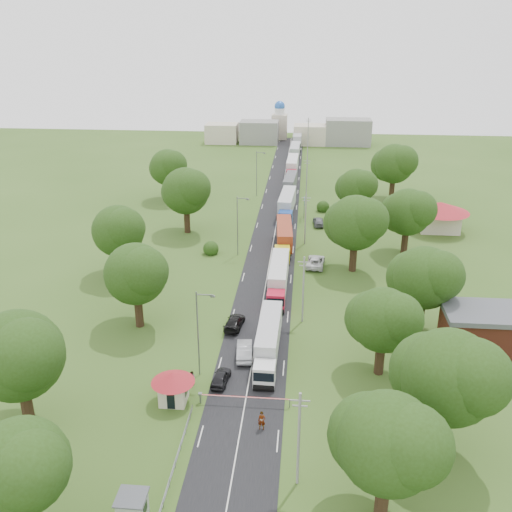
# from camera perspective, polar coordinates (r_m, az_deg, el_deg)

# --- Properties ---
(ground) EXTENTS (260.00, 260.00, 0.00)m
(ground) POSITION_cam_1_polar(r_m,az_deg,el_deg) (80.51, 0.79, -3.99)
(ground) COLOR #33521B
(ground) RESTS_ON ground
(road) EXTENTS (8.00, 200.00, 0.04)m
(road) POSITION_cam_1_polar(r_m,az_deg,el_deg) (98.80, 1.68, 1.12)
(road) COLOR black
(road) RESTS_ON ground
(boom_barrier) EXTENTS (9.22, 0.35, 1.18)m
(boom_barrier) POSITION_cam_1_polar(r_m,az_deg,el_deg) (58.81, -2.50, -13.92)
(boom_barrier) COLOR slate
(boom_barrier) RESTS_ON ground
(guard_booth) EXTENTS (4.40, 4.40, 3.45)m
(guard_booth) POSITION_cam_1_polar(r_m,az_deg,el_deg) (59.04, -8.29, -12.50)
(guard_booth) COLOR beige
(guard_booth) RESTS_ON ground
(kiosk) EXTENTS (2.30, 2.30, 2.41)m
(kiosk) POSITION_cam_1_polar(r_m,az_deg,el_deg) (48.56, -12.25, -23.42)
(kiosk) COLOR #99A593
(kiosk) RESTS_ON ground
(guard_rail) EXTENTS (0.10, 17.00, 1.70)m
(guard_rail) POSITION_cam_1_polar(r_m,az_deg,el_deg) (52.38, -8.24, -20.83)
(guard_rail) COLOR slate
(guard_rail) RESTS_ON ground
(info_sign) EXTENTS (0.12, 3.10, 4.10)m
(info_sign) POSITION_cam_1_polar(r_m,az_deg,el_deg) (111.87, 4.86, 5.23)
(info_sign) COLOR slate
(info_sign) RESTS_ON ground
(pole_0) EXTENTS (1.60, 0.24, 9.00)m
(pole_0) POSITION_cam_1_polar(r_m,az_deg,el_deg) (48.21, 4.30, -17.68)
(pole_0) COLOR gray
(pole_0) RESTS_ON ground
(pole_1) EXTENTS (1.60, 0.24, 9.00)m
(pole_1) POSITION_cam_1_polar(r_m,az_deg,el_deg) (71.98, 4.75, -3.26)
(pole_1) COLOR gray
(pole_1) RESTS_ON ground
(pole_2) EXTENTS (1.60, 0.24, 9.00)m
(pole_2) POSITION_cam_1_polar(r_m,az_deg,el_deg) (98.01, 4.97, 3.78)
(pole_2) COLOR gray
(pole_2) RESTS_ON ground
(pole_3) EXTENTS (1.60, 0.24, 9.00)m
(pole_3) POSITION_cam_1_polar(r_m,az_deg,el_deg) (124.90, 5.09, 7.83)
(pole_3) COLOR gray
(pole_3) RESTS_ON ground
(pole_4) EXTENTS (1.60, 0.24, 9.00)m
(pole_4) POSITION_cam_1_polar(r_m,az_deg,el_deg) (152.19, 5.17, 10.44)
(pole_4) COLOR gray
(pole_4) RESTS_ON ground
(pole_5) EXTENTS (1.60, 0.24, 9.00)m
(pole_5) POSITION_cam_1_polar(r_m,az_deg,el_deg) (179.69, 5.23, 12.25)
(pole_5) COLOR gray
(pole_5) RESTS_ON ground
(lamp_0) EXTENTS (2.03, 0.22, 10.00)m
(lamp_0) POSITION_cam_1_polar(r_m,az_deg,el_deg) (61.01, -5.70, -7.37)
(lamp_0) COLOR slate
(lamp_0) RESTS_ON ground
(lamp_1) EXTENTS (2.03, 0.22, 10.00)m
(lamp_1) POSITION_cam_1_polar(r_m,az_deg,el_deg) (92.68, -1.78, 3.32)
(lamp_1) COLOR slate
(lamp_1) RESTS_ON ground
(lamp_2) EXTENTS (2.03, 0.22, 10.00)m
(lamp_2) POSITION_cam_1_polar(r_m,az_deg,el_deg) (126.12, 0.12, 8.46)
(lamp_2) COLOR slate
(lamp_2) RESTS_ON ground
(tree_0) EXTENTS (8.80, 8.80, 11.07)m
(tree_0) POSITION_cam_1_polar(r_m,az_deg,el_deg) (44.89, 13.03, -17.61)
(tree_0) COLOR #382616
(tree_0) RESTS_ON ground
(tree_1) EXTENTS (9.60, 9.60, 12.05)m
(tree_1) POSITION_cam_1_polar(r_m,az_deg,el_deg) (52.03, 18.68, -11.29)
(tree_1) COLOR #382616
(tree_1) RESTS_ON ground
(tree_2) EXTENTS (8.00, 8.00, 10.10)m
(tree_2) POSITION_cam_1_polar(r_m,az_deg,el_deg) (62.03, 12.59, -6.20)
(tree_2) COLOR #382616
(tree_2) RESTS_ON ground
(tree_3) EXTENTS (8.80, 8.80, 11.07)m
(tree_3) POSITION_cam_1_polar(r_m,az_deg,el_deg) (71.66, 16.48, -2.04)
(tree_3) COLOR #382616
(tree_3) RESTS_ON ground
(tree_4) EXTENTS (9.60, 9.60, 12.05)m
(tree_4) POSITION_cam_1_polar(r_m,az_deg,el_deg) (87.07, 9.91, 3.33)
(tree_4) COLOR #382616
(tree_4) RESTS_ON ground
(tree_5) EXTENTS (8.80, 8.80, 11.07)m
(tree_5) POSITION_cam_1_polar(r_m,az_deg,el_deg) (95.97, 14.92, 4.29)
(tree_5) COLOR #382616
(tree_5) RESTS_ON ground
(tree_6) EXTENTS (8.00, 8.00, 10.10)m
(tree_6) POSITION_cam_1_polar(r_m,az_deg,el_deg) (111.42, 9.99, 6.82)
(tree_6) COLOR #382616
(tree_6) RESTS_ON ground
(tree_7) EXTENTS (9.60, 9.60, 12.05)m
(tree_7) POSITION_cam_1_polar(r_m,az_deg,el_deg) (126.67, 13.64, 8.97)
(tree_7) COLOR #382616
(tree_7) RESTS_ON ground
(tree_8) EXTENTS (8.00, 8.00, 10.10)m
(tree_8) POSITION_cam_1_polar(r_m,az_deg,el_deg) (46.10, -22.35, -18.72)
(tree_8) COLOR #382616
(tree_8) RESTS_ON ground
(tree_9) EXTENTS (9.60, 9.60, 12.05)m
(tree_9) POSITION_cam_1_polar(r_m,az_deg,el_deg) (56.51, -22.66, -9.06)
(tree_9) COLOR #382616
(tree_9) RESTS_ON ground
(tree_10) EXTENTS (8.80, 8.80, 11.07)m
(tree_10) POSITION_cam_1_polar(r_m,az_deg,el_deg) (71.31, -11.92, -1.70)
(tree_10) COLOR #382616
(tree_10) RESTS_ON ground
(tree_11) EXTENTS (8.80, 8.80, 11.07)m
(tree_11) POSITION_cam_1_polar(r_m,az_deg,el_deg) (86.66, -13.60, 2.50)
(tree_11) COLOR #382616
(tree_11) RESTS_ON ground
(tree_12) EXTENTS (9.60, 9.60, 12.05)m
(tree_12) POSITION_cam_1_polar(r_m,az_deg,el_deg) (103.31, -7.04, 6.50)
(tree_12) COLOR #382616
(tree_12) RESTS_ON ground
(tree_13) EXTENTS (8.80, 8.80, 11.07)m
(tree_13) POSITION_cam_1_polar(r_m,az_deg,el_deg) (124.09, -8.80, 8.77)
(tree_13) COLOR #382616
(tree_13) RESTS_ON ground
(house_brick) EXTENTS (8.60, 6.60, 5.20)m
(house_brick) POSITION_cam_1_polar(r_m,az_deg,el_deg) (71.50, 21.42, -6.87)
(house_brick) COLOR maroon
(house_brick) RESTS_ON ground
(house_cream) EXTENTS (10.08, 10.08, 5.80)m
(house_cream) POSITION_cam_1_polar(r_m,az_deg,el_deg) (109.70, 17.93, 4.21)
(house_cream) COLOR beige
(house_cream) RESTS_ON ground
(distant_town) EXTENTS (52.00, 8.00, 8.00)m
(distant_town) POSITION_cam_1_polar(r_m,az_deg,el_deg) (184.89, 3.70, 12.20)
(distant_town) COLOR gray
(distant_town) RESTS_ON ground
(church) EXTENTS (5.00, 5.00, 12.30)m
(church) POSITION_cam_1_polar(r_m,az_deg,el_deg) (192.63, 2.36, 13.20)
(church) COLOR beige
(church) RESTS_ON ground
(truck_0) EXTENTS (2.53, 13.82, 3.83)m
(truck_0) POSITION_cam_1_polar(r_m,az_deg,el_deg) (65.79, 1.24, -8.42)
(truck_0) COLOR white
(truck_0) RESTS_ON ground
(truck_1) EXTENTS (2.50, 14.30, 3.97)m
(truck_1) POSITION_cam_1_polar(r_m,az_deg,el_deg) (81.06, 2.25, -2.17)
(truck_1) COLOR red
(truck_1) RESTS_ON ground
(truck_2) EXTENTS (3.21, 14.53, 4.01)m
(truck_2) POSITION_cam_1_polar(r_m,az_deg,el_deg) (96.24, 2.82, 1.87)
(truck_2) COLOR gold
(truck_2) RESTS_ON ground
(truck_3) EXTENTS (3.30, 15.34, 4.24)m
(truck_3) POSITION_cam_1_polar(r_m,az_deg,el_deg) (113.56, 3.11, 5.14)
(truck_3) COLOR #194097
(truck_3) RESTS_ON ground
(truck_4) EXTENTS (3.01, 13.83, 3.82)m
(truck_4) POSITION_cam_1_polar(r_m,az_deg,el_deg) (129.00, 3.42, 7.12)
(truck_4) COLOR #B4B4B4
(truck_4) RESTS_ON ground
(truck_5) EXTENTS (2.78, 15.00, 4.15)m
(truck_5) POSITION_cam_1_polar(r_m,az_deg,el_deg) (145.29, 3.65, 8.91)
(truck_5) COLOR maroon
(truck_5) RESTS_ON ground
(truck_6) EXTENTS (2.61, 14.39, 3.99)m
(truck_6) POSITION_cam_1_polar(r_m,az_deg,el_deg) (162.56, 3.90, 10.31)
(truck_6) COLOR #26662A
(truck_6) RESTS_ON ground
(truck_7) EXTENTS (2.60, 15.14, 4.20)m
(truck_7) POSITION_cam_1_polar(r_m,az_deg,el_deg) (179.57, 4.14, 11.48)
(truck_7) COLOR silver
(truck_7) RESTS_ON ground
(truck_8) EXTENTS (2.71, 13.78, 3.81)m
(truck_8) POSITION_cam_1_polar(r_m,az_deg,el_deg) (195.62, 4.29, 12.30)
(truck_8) COLOR brown
(truck_8) RESTS_ON ground
(car_lane_front) EXTENTS (2.01, 4.12, 1.35)m
(car_lane_front) POSITION_cam_1_polar(r_m,az_deg,el_deg) (62.05, -3.54, -12.03)
(car_lane_front) COLOR black
(car_lane_front) RESTS_ON ground
(car_lane_mid) EXTENTS (2.20, 5.09, 1.63)m
(car_lane_mid) POSITION_cam_1_polar(r_m,az_deg,el_deg) (66.22, -1.16, -9.43)
(car_lane_mid) COLOR #AAACB2
(car_lane_mid) RESTS_ON ground
(car_lane_rear) EXTENTS (2.55, 5.12, 1.43)m
(car_lane_rear) POSITION_cam_1_polar(r_m,az_deg,el_deg) (72.19, -2.17, -6.65)
(car_lane_rear) COLOR black
(car_lane_rear) RESTS_ON ground
(car_verge_near) EXTENTS (3.23, 5.99, 1.60)m
(car_verge_near) POSITION_cam_1_polar(r_m,az_deg,el_deg) (90.23, 5.98, -0.56)
(car_verge_near) COLOR silver
(car_verge_near) RESTS_ON ground
(car_verge_far) EXTENTS (2.23, 4.84, 1.61)m
(car_verge_far) POSITION_cam_1_polar(r_m,az_deg,el_deg) (108.82, 6.27, 3.47)
(car_verge_far) COLOR slate
(car_verge_far) RESTS_ON ground
(pedestrian_near) EXTENTS (0.73, 0.49, 1.94)m
(pedestrian_near) POSITION_cam_1_polar(r_m,az_deg,el_deg) (55.70, 0.58, -16.17)
(pedestrian_near) COLOR gray
(pedestrian_near) RESTS_ON ground
(pedestrian_booth) EXTENTS (0.98, 0.95, 1.58)m
(pedestrian_booth) POSITION_cam_1_polar(r_m,az_deg,el_deg) (61.96, -6.40, -12.07)
(pedestrian_booth) COLOR gray
(pedestrian_booth) RESTS_ON ground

